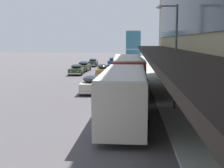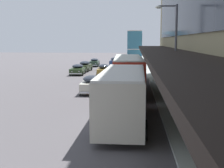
{
  "view_description": "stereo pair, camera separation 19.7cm",
  "coord_description": "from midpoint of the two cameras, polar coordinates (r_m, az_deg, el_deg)",
  "views": [
    {
      "loc": [
        4.15,
        -6.8,
        4.79
      ],
      "look_at": [
        2.55,
        17.37,
        1.43
      ],
      "focal_mm": 50.0,
      "sensor_mm": 36.0,
      "label": 1
    },
    {
      "loc": [
        4.35,
        -6.78,
        4.79
      ],
      "look_at": [
        2.55,
        17.37,
        1.43
      ],
      "focal_mm": 50.0,
      "sensor_mm": 36.0,
      "label": 2
    }
  ],
  "objects": [
    {
      "name": "transit_bus_kerbside_front",
      "position": [
        17.91,
        1.9,
        -1.74
      ],
      "size": [
        2.76,
        9.45,
        3.11
      ],
      "color": "beige",
      "rests_on": "ground"
    },
    {
      "name": "sedan_second_near",
      "position": [
        37.96,
        3.99,
        1.74
      ],
      "size": [
        1.89,
        4.55,
        1.46
      ],
      "color": "#2B3517",
      "rests_on": "ground"
    },
    {
      "name": "sedan_lead_mid",
      "position": [
        28.84,
        -3.99,
        -0.06
      ],
      "size": [
        1.96,
        4.39,
        1.65
      ],
      "color": "beige",
      "rests_on": "ground"
    },
    {
      "name": "street_lamp",
      "position": [
        21.51,
        10.91,
        6.28
      ],
      "size": [
        1.5,
        0.28,
        7.04
      ],
      "color": "#4C4C51",
      "rests_on": "sidewalk_kerb"
    },
    {
      "name": "sedan_far_back",
      "position": [
        49.78,
        -5.4,
        3.25
      ],
      "size": [
        2.07,
        4.92,
        1.62
      ],
      "color": "#2C371F",
      "rests_on": "ground"
    },
    {
      "name": "sedan_oncoming_rear",
      "position": [
        61.18,
        0.12,
        4.15
      ],
      "size": [
        1.95,
        4.86,
        1.63
      ],
      "color": "navy",
      "rests_on": "ground"
    },
    {
      "name": "transit_bus_kerbside_rear",
      "position": [
        57.83,
        3.83,
        6.62
      ],
      "size": [
        2.76,
        10.38,
        6.54
      ],
      "color": "teal",
      "rests_on": "ground"
    },
    {
      "name": "transit_bus_kerbside_far",
      "position": [
        29.22,
        2.7,
        2.21
      ],
      "size": [
        3.11,
        11.56,
        3.32
      ],
      "color": "#B42D1D",
      "rests_on": "ground"
    },
    {
      "name": "sedan_trailing_near",
      "position": [
        43.07,
        -1.87,
        2.58
      ],
      "size": [
        1.92,
        4.4,
        1.64
      ],
      "color": "olive",
      "rests_on": "ground"
    },
    {
      "name": "sedan_trailing_mid",
      "position": [
        44.75,
        -6.64,
        2.65
      ],
      "size": [
        2.07,
        4.37,
        1.49
      ],
      "color": "#293D1F",
      "rests_on": "ground"
    },
    {
      "name": "sedan_lead_near",
      "position": [
        59.35,
        -3.62,
        3.97
      ],
      "size": [
        1.86,
        4.81,
        1.5
      ],
      "color": "#233728",
      "rests_on": "ground"
    }
  ]
}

